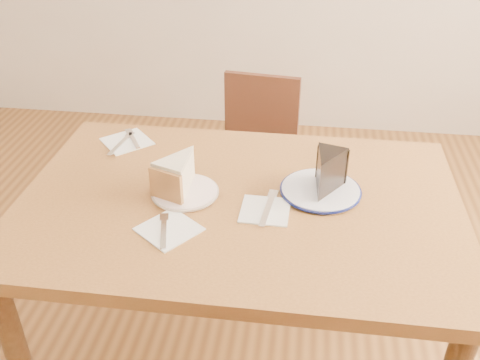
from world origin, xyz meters
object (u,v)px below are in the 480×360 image
table (239,228)px  carrot_cake (181,173)px  chair_far (254,160)px  plate_cream (185,192)px  chocolate_cake (326,175)px  plate_navy (320,190)px

table → carrot_cake: (-0.16, 0.02, 0.15)m
table → chair_far: chair_far is taller
table → carrot_cake: carrot_cake is taller
table → plate_cream: bearing=178.6°
carrot_cake → table: bearing=13.3°
chair_far → chocolate_cake: chocolate_cake is taller
chocolate_cake → chair_far: bearing=-53.5°
plate_navy → chocolate_cake: size_ratio=1.79×
plate_cream → plate_navy: 0.37m
chair_far → chocolate_cake: bearing=117.7°
carrot_cake → chocolate_cake: size_ratio=1.12×
table → chair_far: (-0.04, 0.77, -0.23)m
table → chocolate_cake: size_ratio=10.02×
plate_navy → chair_far: bearing=110.0°
plate_navy → chocolate_cake: 0.06m
carrot_cake → chocolate_cake: 0.39m
chair_far → plate_navy: 0.82m
plate_navy → carrot_cake: bearing=-173.8°
plate_cream → carrot_cake: (-0.01, 0.02, 0.05)m
chocolate_cake → plate_navy: bearing=-30.9°
table → plate_navy: (0.22, 0.06, 0.10)m
carrot_cake → plate_cream: bearing=-33.6°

